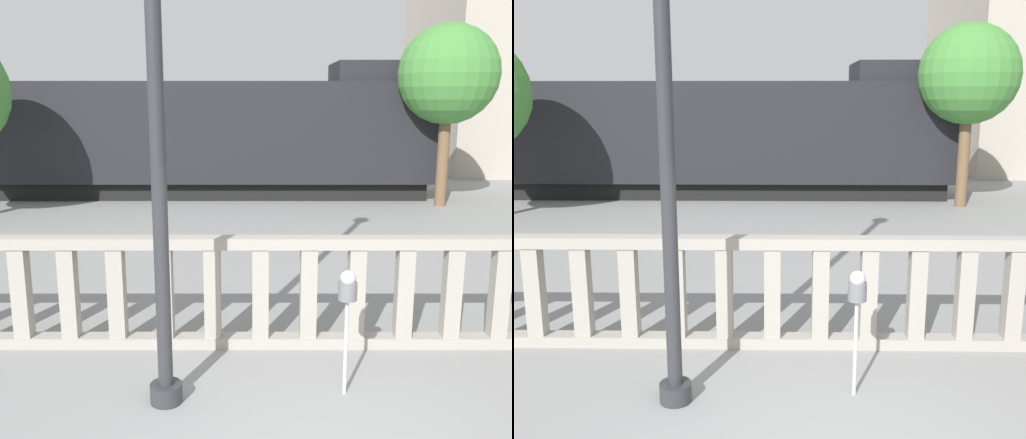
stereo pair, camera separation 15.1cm
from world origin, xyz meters
The scene contains 4 objects.
balustrade centered at (0.00, 2.71, 0.71)m, with size 13.80×0.24×1.42m.
parking_meter centered at (0.29, 1.52, 1.11)m, with size 0.19×0.19×1.36m.
train_near centered at (-5.04, 14.46, 1.89)m, with size 20.05×3.02×4.19m.
tree_left centered at (4.77, 12.50, 3.73)m, with size 2.80×2.80×5.16m.
Camera 1 is at (-0.65, -4.02, 3.05)m, focal length 40.00 mm.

